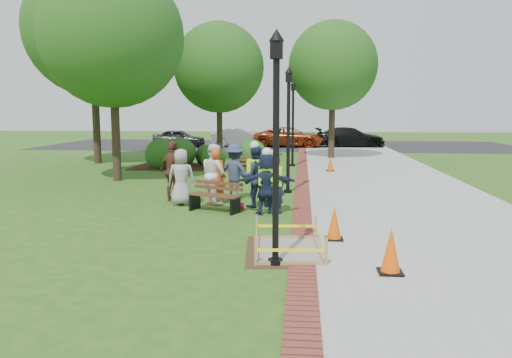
# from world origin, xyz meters

# --- Properties ---
(ground) EXTENTS (100.00, 100.00, 0.00)m
(ground) POSITION_xyz_m (0.00, 0.00, 0.00)
(ground) COLOR #285116
(ground) RESTS_ON ground
(sidewalk) EXTENTS (6.00, 60.00, 0.02)m
(sidewalk) POSITION_xyz_m (5.00, 10.00, 0.01)
(sidewalk) COLOR #9E9E99
(sidewalk) RESTS_ON ground
(brick_edging) EXTENTS (0.50, 60.00, 0.03)m
(brick_edging) POSITION_xyz_m (1.75, 10.00, 0.01)
(brick_edging) COLOR maroon
(brick_edging) RESTS_ON ground
(mulch_bed) EXTENTS (7.00, 3.00, 0.05)m
(mulch_bed) POSITION_xyz_m (-3.00, 12.00, 0.02)
(mulch_bed) COLOR #381E0F
(mulch_bed) RESTS_ON ground
(parking_lot) EXTENTS (36.00, 12.00, 0.01)m
(parking_lot) POSITION_xyz_m (0.00, 27.00, 0.00)
(parking_lot) COLOR black
(parking_lot) RESTS_ON ground
(wet_concrete_pad) EXTENTS (1.88, 2.43, 0.55)m
(wet_concrete_pad) POSITION_xyz_m (1.46, -2.13, 0.23)
(wet_concrete_pad) COLOR #47331E
(wet_concrete_pad) RESTS_ON ground
(bench_near) EXTENTS (1.61, 1.02, 0.83)m
(bench_near) POSITION_xyz_m (-0.70, 1.62, 0.26)
(bench_near) COLOR #56371D
(bench_near) RESTS_ON ground
(bench_far) EXTENTS (1.41, 0.49, 0.76)m
(bench_far) POSITION_xyz_m (-0.45, 9.86, 0.24)
(bench_far) COLOR brown
(bench_far) RESTS_ON ground
(cone_front) EXTENTS (0.42, 0.42, 0.84)m
(cone_front) POSITION_xyz_m (3.28, -3.37, 0.40)
(cone_front) COLOR black
(cone_front) RESTS_ON ground
(cone_back) EXTENTS (0.39, 0.39, 0.77)m
(cone_back) POSITION_xyz_m (2.45, -1.19, 0.37)
(cone_back) COLOR black
(cone_back) RESTS_ON ground
(cone_far) EXTENTS (0.37, 0.37, 0.72)m
(cone_far) POSITION_xyz_m (3.03, 10.99, 0.35)
(cone_far) COLOR black
(cone_far) RESTS_ON ground
(toolbox) EXTENTS (0.40, 0.25, 0.19)m
(toolbox) POSITION_xyz_m (-0.11, 1.92, 0.10)
(toolbox) COLOR maroon
(toolbox) RESTS_ON ground
(lamp_near) EXTENTS (0.28, 0.28, 4.26)m
(lamp_near) POSITION_xyz_m (1.25, -3.00, 2.48)
(lamp_near) COLOR black
(lamp_near) RESTS_ON ground
(lamp_mid) EXTENTS (0.28, 0.28, 4.26)m
(lamp_mid) POSITION_xyz_m (1.25, 5.00, 2.48)
(lamp_mid) COLOR black
(lamp_mid) RESTS_ON ground
(lamp_far) EXTENTS (0.28, 0.28, 4.26)m
(lamp_far) POSITION_xyz_m (1.25, 13.00, 2.48)
(lamp_far) COLOR black
(lamp_far) RESTS_ON ground
(tree_left) EXTENTS (5.54, 5.54, 8.42)m
(tree_left) POSITION_xyz_m (-5.65, 7.26, 5.64)
(tree_left) COLOR #3D2D1E
(tree_left) RESTS_ON ground
(tree_back) EXTENTS (4.92, 4.92, 7.54)m
(tree_back) POSITION_xyz_m (-2.85, 15.51, 5.07)
(tree_back) COLOR #3D2D1E
(tree_back) RESTS_ON ground
(tree_right) EXTENTS (5.05, 5.05, 7.81)m
(tree_right) POSITION_xyz_m (3.42, 17.29, 5.27)
(tree_right) COLOR #3D2D1E
(tree_right) RESTS_ON ground
(tree_far) EXTENTS (6.77, 6.77, 10.22)m
(tree_far) POSITION_xyz_m (-9.01, 13.35, 6.82)
(tree_far) COLOR #3D2D1E
(tree_far) RESTS_ON ground
(shrub_a) EXTENTS (1.56, 1.56, 1.56)m
(shrub_a) POSITION_xyz_m (-5.02, 11.39, 0.00)
(shrub_a) COLOR #204E16
(shrub_a) RESTS_ON ground
(shrub_b) EXTENTS (1.58, 1.58, 1.58)m
(shrub_b) POSITION_xyz_m (-4.34, 12.34, 0.00)
(shrub_b) COLOR #204E16
(shrub_b) RESTS_ON ground
(shrub_c) EXTENTS (1.19, 1.19, 1.19)m
(shrub_c) POSITION_xyz_m (-2.53, 11.60, 0.00)
(shrub_c) COLOR #204E16
(shrub_c) RESTS_ON ground
(shrub_d) EXTENTS (1.47, 1.47, 1.47)m
(shrub_d) POSITION_xyz_m (-0.76, 12.60, 0.00)
(shrub_d) COLOR #204E16
(shrub_d) RESTS_ON ground
(shrub_e) EXTENTS (1.12, 1.12, 1.12)m
(shrub_e) POSITION_xyz_m (-3.13, 13.01, 0.00)
(shrub_e) COLOR #204E16
(shrub_e) RESTS_ON ground
(casual_person_a) EXTENTS (0.56, 0.37, 1.69)m
(casual_person_a) POSITION_xyz_m (-1.85, 2.47, 0.85)
(casual_person_a) COLOR #9A9A9A
(casual_person_a) RESTS_ON ground
(casual_person_b) EXTENTS (0.57, 0.39, 1.68)m
(casual_person_b) POSITION_xyz_m (-0.86, 2.69, 0.84)
(casual_person_b) COLOR #D74F19
(casual_person_b) RESTS_ON ground
(casual_person_c) EXTENTS (0.65, 0.69, 1.82)m
(casual_person_c) POSITION_xyz_m (-0.92, 2.81, 0.91)
(casual_person_c) COLOR white
(casual_person_c) RESTS_ON ground
(casual_person_d) EXTENTS (0.71, 0.66, 1.88)m
(casual_person_d) POSITION_xyz_m (-2.25, 3.02, 0.94)
(casual_person_d) COLOR brown
(casual_person_d) RESTS_ON ground
(casual_person_e) EXTENTS (0.66, 0.53, 1.78)m
(casual_person_e) POSITION_xyz_m (-0.37, 3.47, 0.89)
(casual_person_e) COLOR #313C56
(casual_person_e) RESTS_ON ground
(hivis_worker_a) EXTENTS (0.56, 0.38, 1.83)m
(hivis_worker_a) POSITION_xyz_m (0.78, 1.37, 0.91)
(hivis_worker_a) COLOR #18243F
(hivis_worker_a) RESTS_ON ground
(hivis_worker_b) EXTENTS (0.59, 0.45, 1.77)m
(hivis_worker_b) POSITION_xyz_m (0.97, 1.51, 0.89)
(hivis_worker_b) COLOR #1C3149
(hivis_worker_b) RESTS_ON ground
(hivis_worker_c) EXTENTS (0.67, 0.57, 1.94)m
(hivis_worker_c) POSITION_xyz_m (0.34, 2.40, 0.96)
(hivis_worker_c) COLOR #192843
(hivis_worker_c) RESTS_ON ground
(parked_car_a) EXTENTS (1.97, 4.45, 1.45)m
(parked_car_a) POSITION_xyz_m (-7.46, 24.70, 0.00)
(parked_car_a) COLOR #2B2B2D
(parked_car_a) RESTS_ON ground
(parked_car_b) EXTENTS (2.61, 4.91, 1.53)m
(parked_car_b) POSITION_xyz_m (-3.05, 25.50, 0.00)
(parked_car_b) COLOR #AAA9AE
(parked_car_b) RESTS_ON ground
(parked_car_c) EXTENTS (2.58, 5.12, 1.61)m
(parked_car_c) POSITION_xyz_m (0.83, 25.51, 0.00)
(parked_car_c) COLOR #9A3513
(parked_car_c) RESTS_ON ground
(parked_car_d) EXTENTS (2.45, 5.06, 1.61)m
(parked_car_d) POSITION_xyz_m (5.29, 25.84, 0.00)
(parked_car_d) COLOR black
(parked_car_d) RESTS_ON ground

